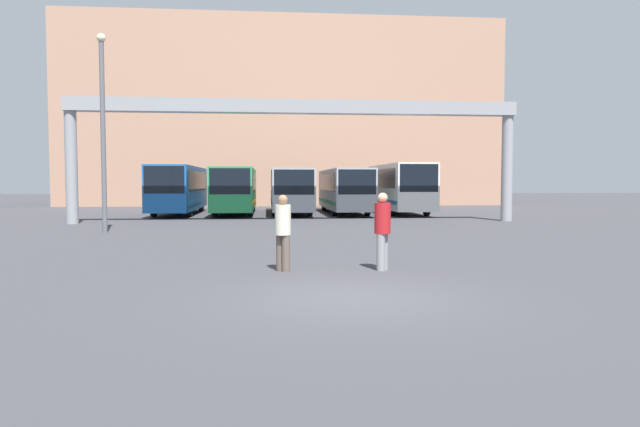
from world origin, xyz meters
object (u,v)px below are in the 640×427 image
bus_slot_0 (179,187)px  lamp_post (103,125)px  bus_slot_1 (236,188)px  bus_slot_3 (344,188)px  pedestrian_far_center (283,231)px  bus_slot_2 (290,188)px  bus_slot_4 (399,186)px  pedestrian_mid_left (382,229)px

bus_slot_0 → lamp_post: size_ratio=1.36×
bus_slot_0 → bus_slot_1: (3.70, 0.40, -0.06)m
bus_slot_3 → lamp_post: bearing=-129.9°
pedestrian_far_center → bus_slot_2: bearing=-51.1°
bus_slot_3 → bus_slot_1: bearing=178.2°
bus_slot_1 → bus_slot_0: bearing=-173.9°
bus_slot_3 → bus_slot_4: 3.78m
bus_slot_0 → pedestrian_far_center: bus_slot_0 is taller
pedestrian_mid_left → pedestrian_far_center: size_ratio=1.02×
bus_slot_1 → pedestrian_far_center: size_ratio=6.61×
bus_slot_3 → bus_slot_4: size_ratio=1.15×
bus_slot_0 → bus_slot_2: bearing=2.0°
bus_slot_1 → bus_slot_4: 11.13m
lamp_post → bus_slot_0: bearing=86.3°
bus_slot_0 → lamp_post: (-0.93, -14.20, 2.65)m
pedestrian_far_center → lamp_post: size_ratio=0.22×
pedestrian_mid_left → pedestrian_far_center: 2.38m
bus_slot_1 → bus_slot_4: bearing=-5.1°
bus_slot_0 → bus_slot_4: 14.79m
pedestrian_mid_left → pedestrian_far_center: (-2.38, 0.08, -0.02)m
bus_slot_1 → pedestrian_mid_left: size_ratio=6.45×
pedestrian_mid_left → pedestrian_far_center: pedestrian_mid_left is taller
bus_slot_3 → pedestrian_mid_left: (-2.52, -25.39, -0.73)m
bus_slot_0 → pedestrian_mid_left: (8.57, -25.22, -0.83)m
bus_slot_0 → bus_slot_3: size_ratio=0.97×
bus_slot_3 → pedestrian_far_center: 25.79m
bus_slot_1 → bus_slot_2: bearing=-2.2°
bus_slot_3 → lamp_post: lamp_post is taller
pedestrian_far_center → bus_slot_3: bearing=-59.3°
bus_slot_1 → pedestrian_far_center: bearing=-84.4°
bus_slot_3 → pedestrian_far_center: bus_slot_3 is taller
bus_slot_2 → pedestrian_far_center: bus_slot_2 is taller
bus_slot_2 → pedestrian_far_center: bearing=-92.7°
bus_slot_0 → bus_slot_1: bearing=6.1°
bus_slot_0 → bus_slot_1: size_ratio=0.93×
bus_slot_1 → bus_slot_4: size_ratio=1.20×
bus_slot_4 → pedestrian_mid_left: size_ratio=5.38×
bus_slot_2 → lamp_post: lamp_post is taller
bus_slot_2 → lamp_post: bearing=-119.9°
bus_slot_0 → pedestrian_far_center: bearing=-76.2°
bus_slot_1 → bus_slot_3: 7.39m
pedestrian_mid_left → lamp_post: lamp_post is taller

